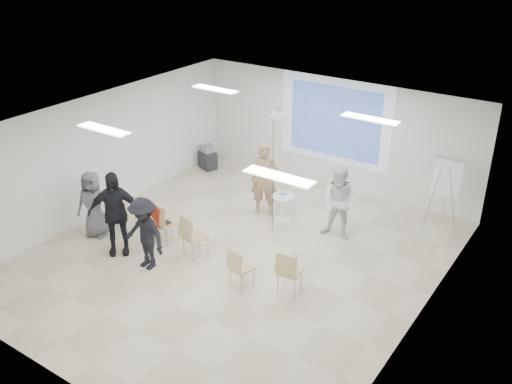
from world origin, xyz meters
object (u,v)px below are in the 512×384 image
Objects in this scene: chair_left_inner at (163,220)px; player_right at (340,199)px; chair_right_far at (288,270)px; pedestal_table at (283,206)px; chair_center at (192,234)px; audience_mid at (144,229)px; av_cart at (208,158)px; chair_right_inner at (239,266)px; audience_outer at (93,201)px; flipchart_easel at (447,177)px; player_left at (265,175)px; laptop at (166,221)px; chair_far_left at (123,212)px; chair_left_mid at (159,221)px; audience_left at (114,207)px.

player_right is at bearing 41.82° from chair_left_inner.
pedestal_table is at bearing 115.10° from chair_right_far.
audience_mid is (-0.57, -0.81, 0.32)m from chair_center.
player_right is 5.23m from av_cart.
player_right reaches higher than chair_right_inner.
av_cart is (-2.80, 4.05, -0.26)m from chair_center.
audience_outer is 2.43× the size of av_cart.
player_right is 1.08× the size of flipchart_easel.
player_left is 3.51m from audience_mid.
player_left reaches higher than laptop.
chair_far_left is 0.82× the size of chair_left_inner.
audience_mid is (-2.95, -0.85, 0.36)m from chair_right_far.
audience_outer reaches higher than chair_left_mid.
chair_right_inner is at bearing -25.03° from av_cart.
chair_right_far is (0.20, -2.54, -0.43)m from player_right.
chair_far_left is 0.37× the size of audience_left.
chair_right_inner is 0.48× the size of flipchart_easel.
pedestal_table is 0.35× the size of player_right.
audience_mid is at bearing -129.58° from player_left.
audience_outer is at bearing 124.70° from audience_left.
pedestal_table is 0.31× the size of audience_left.
laptop is (-1.64, -2.33, 0.15)m from pedestal_table.
flipchart_easel is at bearing 48.97° from chair_left_mid.
chair_right_far is at bearing 2.18° from chair_left_inner.
player_left is 3.47m from chair_far_left.
audience_left is (-2.22, -3.28, 0.72)m from pedestal_table.
player_right is 4.00m from chair_left_inner.
audience_outer is 8.07m from flipchart_easel.
chair_right_inner is (3.60, -0.38, 0.04)m from chair_far_left.
chair_right_inner is 2.40× the size of laptop.
audience_left is at bearing 179.00° from audience_mid.
av_cart is (-2.93, 1.42, -0.71)m from player_left.
chair_far_left is (-2.24, -2.59, -0.57)m from player_left.
audience_left is 1.21× the size of audience_mid.
player_right is 5.02m from chair_far_left.
chair_far_left is 0.93× the size of chair_right_inner.
audience_left is (-2.99, -0.38, 0.59)m from chair_right_inner.
player_right is 1.99× the size of chair_left_inner.
chair_center is 0.56× the size of flipchart_easel.
pedestal_table is 0.80× the size of chair_right_inner.
flipchart_easel reaches higher than audience_outer.
chair_right_inner is at bearing -93.66° from player_left.
chair_left_inner is 3.32m from chair_right_far.
flipchart_easel is at bearing -4.95° from player_left.
player_right is at bearing 12.33° from audience_outer.
player_left is 3.33m from av_cart.
chair_left_inner is at bearing -136.47° from flipchart_easel.
chair_center is 4.93m from av_cart.
chair_far_left reaches higher than av_cart.
chair_left_inner is at bearing 116.10° from audience_mid.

